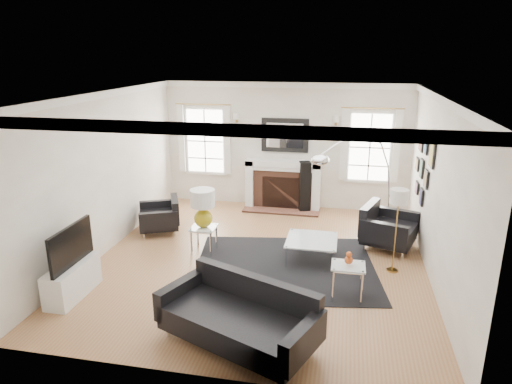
% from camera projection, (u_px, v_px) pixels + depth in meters
% --- Properties ---
extents(floor, '(6.00, 6.00, 0.00)m').
position_uv_depth(floor, '(260.00, 260.00, 7.84)').
color(floor, '#A06643').
rests_on(floor, ground).
extents(back_wall, '(5.50, 0.04, 2.80)m').
position_uv_depth(back_wall, '(285.00, 146.00, 10.23)').
color(back_wall, white).
rests_on(back_wall, floor).
extents(front_wall, '(5.50, 0.04, 2.80)m').
position_uv_depth(front_wall, '(204.00, 261.00, 4.61)').
color(front_wall, white).
rests_on(front_wall, floor).
extents(left_wall, '(0.04, 6.00, 2.80)m').
position_uv_depth(left_wall, '(105.00, 173.00, 7.94)').
color(left_wall, white).
rests_on(left_wall, floor).
extents(right_wall, '(0.04, 6.00, 2.80)m').
position_uv_depth(right_wall, '(438.00, 192.00, 6.91)').
color(right_wall, white).
rests_on(right_wall, floor).
extents(ceiling, '(5.50, 6.00, 0.02)m').
position_uv_depth(ceiling, '(260.00, 94.00, 7.01)').
color(ceiling, white).
rests_on(ceiling, back_wall).
extents(crown_molding, '(5.50, 6.00, 0.12)m').
position_uv_depth(crown_molding, '(260.00, 98.00, 7.03)').
color(crown_molding, white).
rests_on(crown_molding, back_wall).
extents(fireplace, '(1.70, 0.69, 1.11)m').
position_uv_depth(fireplace, '(283.00, 185.00, 10.29)').
color(fireplace, white).
rests_on(fireplace, floor).
extents(mantel_mirror, '(1.05, 0.07, 0.75)m').
position_uv_depth(mantel_mirror, '(285.00, 135.00, 10.12)').
color(mantel_mirror, black).
rests_on(mantel_mirror, back_wall).
extents(window_left, '(1.24, 0.15, 1.62)m').
position_uv_depth(window_left, '(205.00, 141.00, 10.51)').
color(window_left, white).
rests_on(window_left, back_wall).
extents(window_right, '(1.24, 0.15, 1.62)m').
position_uv_depth(window_right, '(370.00, 147.00, 9.82)').
color(window_right, white).
rests_on(window_right, back_wall).
extents(gallery_wall, '(0.04, 1.73, 1.29)m').
position_uv_depth(gallery_wall, '(424.00, 163.00, 8.09)').
color(gallery_wall, black).
rests_on(gallery_wall, right_wall).
extents(tv_unit, '(0.35, 1.00, 1.09)m').
position_uv_depth(tv_unit, '(72.00, 275.00, 6.61)').
color(tv_unit, white).
rests_on(tv_unit, floor).
extents(area_rug, '(3.30, 2.89, 0.01)m').
position_uv_depth(area_rug, '(285.00, 267.00, 7.58)').
color(area_rug, black).
rests_on(area_rug, floor).
extents(sofa, '(2.13, 1.56, 0.63)m').
position_uv_depth(sofa, '(241.00, 317.00, 5.53)').
color(sofa, black).
rests_on(sofa, floor).
extents(armchair_left, '(1.00, 1.06, 0.56)m').
position_uv_depth(armchair_left, '(162.00, 217.00, 8.99)').
color(armchair_left, black).
rests_on(armchair_left, floor).
extents(armchair_right, '(1.12, 1.19, 0.65)m').
position_uv_depth(armchair_right, '(386.00, 229.00, 8.25)').
color(armchair_right, black).
rests_on(armchair_right, floor).
extents(coffee_table, '(0.85, 0.85, 0.38)m').
position_uv_depth(coffee_table, '(312.00, 241.00, 7.75)').
color(coffee_table, silver).
rests_on(coffee_table, floor).
extents(side_table_left, '(0.43, 0.43, 0.48)m').
position_uv_depth(side_table_left, '(204.00, 232.00, 8.05)').
color(side_table_left, silver).
rests_on(side_table_left, floor).
extents(nesting_table, '(0.48, 0.40, 0.52)m').
position_uv_depth(nesting_table, '(348.00, 273.00, 6.51)').
color(nesting_table, silver).
rests_on(nesting_table, floor).
extents(gourd_lamp, '(0.43, 0.43, 0.69)m').
position_uv_depth(gourd_lamp, '(203.00, 206.00, 7.90)').
color(gourd_lamp, '#B6A116').
rests_on(gourd_lamp, side_table_left).
extents(orange_vase, '(0.12, 0.12, 0.19)m').
position_uv_depth(orange_vase, '(349.00, 259.00, 6.45)').
color(orange_vase, '#CB4E1A').
rests_on(orange_vase, nesting_table).
extents(arc_floor_lamp, '(1.53, 1.42, 2.17)m').
position_uv_depth(arc_floor_lamp, '(356.00, 184.00, 8.09)').
color(arc_floor_lamp, silver).
rests_on(arc_floor_lamp, floor).
extents(stick_floor_lamp, '(0.28, 0.28, 1.39)m').
position_uv_depth(stick_floor_lamp, '(399.00, 201.00, 7.09)').
color(stick_floor_lamp, '#A17A38').
rests_on(stick_floor_lamp, floor).
extents(speaker_tower, '(0.29, 0.29, 1.14)m').
position_uv_depth(speaker_tower, '(304.00, 187.00, 10.06)').
color(speaker_tower, black).
rests_on(speaker_tower, floor).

